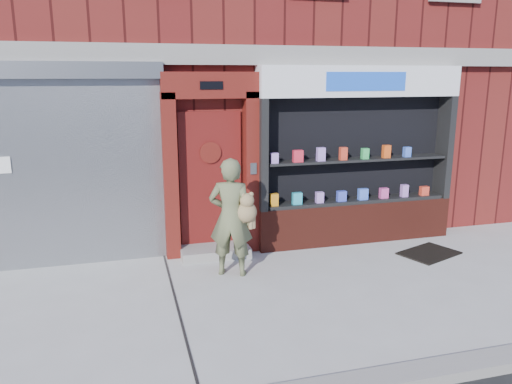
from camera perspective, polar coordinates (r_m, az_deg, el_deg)
name	(u,v)px	position (r m, az deg, el deg)	size (l,w,h in m)	color
ground	(294,294)	(6.82, 4.35, -11.52)	(80.00, 80.00, 0.00)	#9E9E99
curb	(371,383)	(5.08, 13.04, -20.53)	(60.00, 0.30, 0.12)	gray
building	(209,23)	(12.06, -5.39, 18.67)	(12.00, 8.16, 8.00)	#5B1614
shutter_bay	(59,154)	(7.88, -21.61, 4.04)	(3.10, 0.30, 3.04)	gray
red_door_bay	(211,165)	(7.93, -5.12, 3.06)	(1.52, 0.58, 2.90)	#56130E
pharmacy_bay	(356,164)	(8.69, 11.40, 3.17)	(3.50, 0.41, 3.00)	#561D14
woman	(232,217)	(7.16, -2.75, -2.84)	(0.74, 0.61, 1.73)	#5B613F
doormat	(429,253)	(8.68, 19.16, -6.62)	(0.92, 0.64, 0.02)	black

